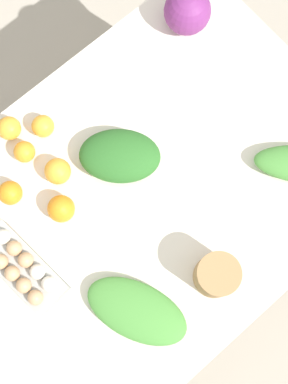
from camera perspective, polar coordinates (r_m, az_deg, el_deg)
name	(u,v)px	position (r m, az deg, el deg)	size (l,w,h in m)	color
ground_plane	(144,231)	(2.34, 0.00, -4.21)	(8.00, 8.00, 0.00)	#B2A899
dining_table	(144,200)	(1.70, 0.00, -0.85)	(1.34, 0.98, 0.74)	silver
cabbage_purple	(187,11)	(1.77, 4.65, 18.69)	(0.15, 0.15, 0.15)	#7A2D75
egg_carton	(21,268)	(1.57, -12.96, -7.87)	(0.14, 0.29, 0.09)	#A8A8A3
paper_bag	(217,275)	(1.52, 7.75, -8.79)	(0.12, 0.12, 0.13)	#A87F51
greens_bunch_chard	(120,156)	(1.60, -2.60, 3.87)	(0.24, 0.17, 0.09)	#2D6B28
greens_bunch_kale	(137,311)	(1.54, -0.77, -12.56)	(0.30, 0.16, 0.06)	#4C933D
orange_0	(10,193)	(1.62, -14.08, -0.09)	(0.07, 0.07, 0.07)	orange
orange_1	(43,126)	(1.66, -10.74, 6.92)	(0.07, 0.07, 0.07)	#F9A833
orange_2	(58,171)	(1.61, -9.20, 2.20)	(0.08, 0.08, 0.08)	#F9A833
orange_3	(24,152)	(1.65, -12.64, 4.20)	(0.07, 0.07, 0.07)	orange
orange_4	(61,209)	(1.58, -8.83, -1.78)	(0.08, 0.08, 0.08)	orange
orange_5	(9,128)	(1.68, -14.19, 6.61)	(0.07, 0.07, 0.07)	#F9A833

